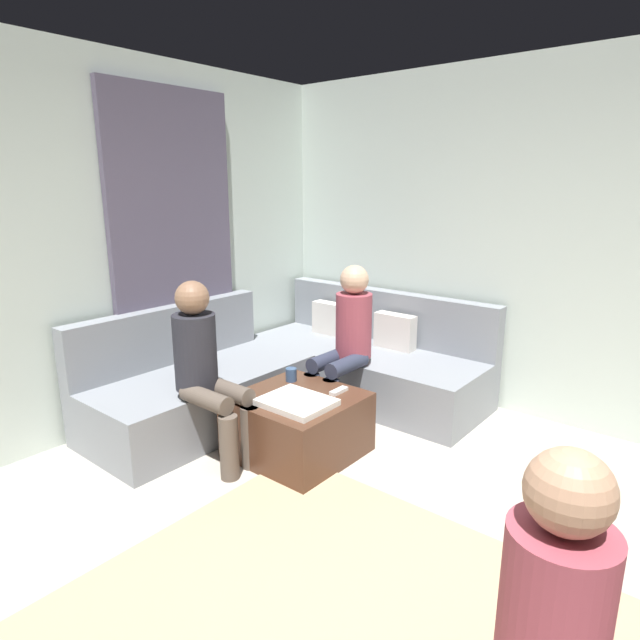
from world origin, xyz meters
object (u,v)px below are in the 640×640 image
object	(u,v)px
game_remote	(339,391)
person_on_couch_back	(346,337)
coffee_mug	(291,375)
sectional_couch	(297,372)
ottoman	(298,425)
person_on_couch_side	(205,365)

from	to	relation	value
game_remote	person_on_couch_back	xyz separation A→B (m)	(-0.29, 0.46, 0.23)
coffee_mug	sectional_couch	bearing A→B (deg)	127.75
ottoman	person_on_couch_back	world-z (taller)	person_on_couch_back
ottoman	person_on_couch_back	size ratio (longest dim) A/B	0.63
ottoman	person_on_couch_back	distance (m)	0.82
person_on_couch_side	sectional_couch	bearing A→B (deg)	-171.98
ottoman	person_on_couch_side	xyz separation A→B (m)	(-0.42, -0.42, 0.45)
sectional_couch	game_remote	size ratio (longest dim) A/B	17.00
sectional_couch	ottoman	bearing A→B (deg)	-47.91
coffee_mug	person_on_couch_side	world-z (taller)	person_on_couch_side
coffee_mug	person_on_couch_side	bearing A→B (deg)	-108.16
person_on_couch_back	sectional_couch	bearing A→B (deg)	6.82
sectional_couch	game_remote	xyz separation A→B (m)	(0.75, -0.41, 0.15)
sectional_couch	ottoman	distance (m)	0.85
sectional_couch	person_on_couch_side	world-z (taller)	person_on_couch_side
ottoman	person_on_couch_side	world-z (taller)	person_on_couch_side
sectional_couch	coffee_mug	world-z (taller)	sectional_couch
sectional_couch	person_on_couch_side	bearing A→B (deg)	-81.98
coffee_mug	person_on_couch_back	size ratio (longest dim) A/B	0.08
sectional_couch	ottoman	xyz separation A→B (m)	(0.57, -0.63, -0.07)
person_on_couch_side	coffee_mug	bearing A→B (deg)	161.84
sectional_couch	coffee_mug	xyz separation A→B (m)	(0.35, -0.45, 0.19)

